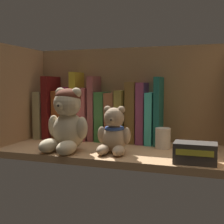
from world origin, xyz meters
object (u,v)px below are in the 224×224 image
(book_8, at_px, (114,117))
(teddy_bear_larger, at_px, (67,121))
(book_10, at_px, (133,112))
(pillar_candle, at_px, (163,138))
(book_9, at_px, (123,116))
(book_1, at_px, (54,107))
(book_2, at_px, (63,114))
(book_7, at_px, (104,116))
(small_product_box, at_px, (195,153))
(book_11, at_px, (143,113))
(book_5, at_px, (87,114))
(book_3, at_px, (71,113))
(book_4, at_px, (78,106))
(book_6, at_px, (95,108))
(teddy_bear_smaller, at_px, (114,133))
(book_13, at_px, (159,111))
(book_12, at_px, (152,118))
(book_0, at_px, (47,114))

(book_8, height_order, teddy_bear_larger, teddy_bear_larger)
(book_10, bearing_deg, pillar_candle, -33.58)
(book_8, height_order, book_9, book_9)
(book_9, bearing_deg, book_1, 180.00)
(book_2, distance_m, book_7, 0.16)
(book_2, relative_size, small_product_box, 1.66)
(book_2, relative_size, book_11, 0.86)
(book_5, distance_m, book_7, 0.06)
(book_3, xyz_separation_m, small_product_box, (0.44, -0.22, -0.07))
(book_4, bearing_deg, book_6, 0.00)
(teddy_bear_smaller, bearing_deg, book_6, 125.40)
(book_9, height_order, book_11, book_11)
(book_13, distance_m, teddy_bear_smaller, 0.21)
(book_5, bearing_deg, book_1, 180.00)
(book_11, distance_m, pillar_candle, 0.13)
(book_5, height_order, book_13, book_13)
(book_11, bearing_deg, book_10, -180.00)
(teddy_bear_smaller, bearing_deg, book_10, 87.65)
(pillar_candle, bearing_deg, book_2, 168.74)
(book_5, bearing_deg, pillar_candle, -14.91)
(book_11, xyz_separation_m, teddy_bear_smaller, (-0.04, -0.18, -0.04))
(book_7, height_order, teddy_bear_smaller, book_7)
(book_12, distance_m, book_13, 0.04)
(book_0, distance_m, book_13, 0.42)
(book_1, height_order, book_9, book_1)
(book_10, xyz_separation_m, book_11, (0.03, 0.00, -0.00))
(book_2, bearing_deg, book_6, 0.00)
(book_6, relative_size, book_10, 1.10)
(book_11, xyz_separation_m, book_13, (0.05, -0.00, 0.01))
(book_3, bearing_deg, book_4, 0.00)
(book_9, relative_size, book_12, 1.04)
(book_10, distance_m, pillar_candle, 0.15)
(book_4, bearing_deg, book_9, 0.00)
(book_4, xyz_separation_m, book_5, (0.03, 0.00, -0.03))
(book_0, height_order, teddy_bear_larger, teddy_bear_larger)
(small_product_box, bearing_deg, book_4, 152.19)
(book_6, relative_size, pillar_candle, 3.54)
(book_6, bearing_deg, book_12, 0.00)
(book_3, xyz_separation_m, book_5, (0.06, 0.00, -0.00))
(book_4, bearing_deg, teddy_bear_larger, -73.75)
(book_2, height_order, small_product_box, book_2)
(book_5, xyz_separation_m, small_product_box, (0.38, -0.22, -0.06))
(book_2, distance_m, book_4, 0.07)
(book_13, bearing_deg, teddy_bear_smaller, -117.89)
(book_2, height_order, book_3, book_3)
(book_0, height_order, book_12, same)
(book_10, height_order, book_13, book_13)
(book_13, relative_size, small_product_box, 2.11)
(book_7, relative_size, book_9, 0.96)
(book_2, height_order, book_6, book_6)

